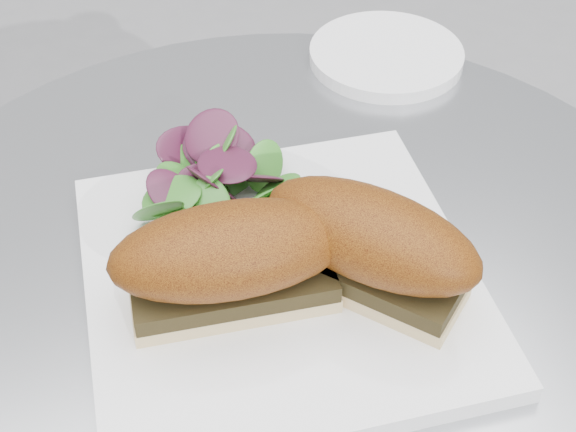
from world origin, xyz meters
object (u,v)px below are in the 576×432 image
Objects in this scene: plate at (280,279)px; sandwich_left at (231,259)px; sandwich_right at (370,243)px; saucer at (386,55)px.

plate is 0.07m from sandwich_left.
sandwich_right is at bearing -4.11° from sandwich_left.
sandwich_left is 1.02× the size of sandwich_right.
sandwich_left is (-0.04, -0.01, 0.05)m from plate.
plate is 0.08m from sandwich_right.
plate is at bearing -160.37° from sandwich_right.
plate is 1.62× the size of sandwich_left.
plate reaches higher than saucer.
sandwich_right is at bearing -118.40° from saucer.
saucer is at bearing 112.82° from sandwich_right.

